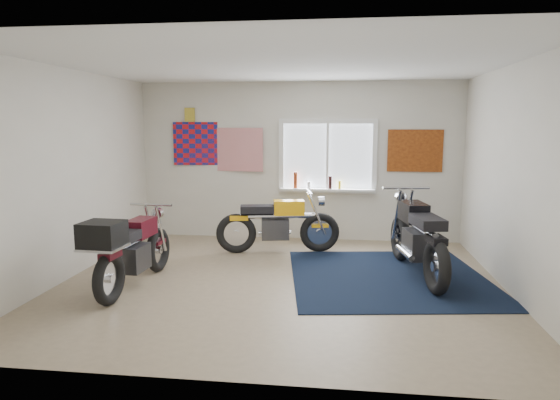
# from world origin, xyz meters

# --- Properties ---
(ground) EXTENTS (5.50, 5.50, 0.00)m
(ground) POSITION_xyz_m (0.00, 0.00, 0.00)
(ground) COLOR #9E896B
(ground) RESTS_ON ground
(room_shell) EXTENTS (5.50, 5.50, 5.50)m
(room_shell) POSITION_xyz_m (0.00, 0.00, 1.64)
(room_shell) COLOR white
(room_shell) RESTS_ON ground
(navy_rug) EXTENTS (2.83, 2.92, 0.01)m
(navy_rug) POSITION_xyz_m (1.38, 0.39, 0.01)
(navy_rug) COLOR black
(navy_rug) RESTS_ON ground
(window_assembly) EXTENTS (1.66, 0.17, 1.26)m
(window_assembly) POSITION_xyz_m (0.50, 2.47, 1.37)
(window_assembly) COLOR white
(window_assembly) RESTS_ON room_shell
(oil_bottles) EXTENTS (0.81, 0.07, 0.28)m
(oil_bottles) POSITION_xyz_m (0.26, 2.40, 1.01)
(oil_bottles) COLOR maroon
(oil_bottles) RESTS_ON window_assembly
(flag_display) EXTENTS (1.60, 0.10, 1.17)m
(flag_display) POSITION_xyz_m (-1.90, 2.48, 2.15)
(flag_display) COLOR red
(flag_display) RESTS_ON room_shell
(triumph_poster) EXTENTS (0.90, 0.03, 0.70)m
(triumph_poster) POSITION_xyz_m (1.95, 2.48, 1.55)
(triumph_poster) COLOR #A54C14
(triumph_poster) RESTS_ON room_shell
(yellow_triumph) EXTENTS (1.92, 0.62, 0.97)m
(yellow_triumph) POSITION_xyz_m (-0.23, 1.50, 0.43)
(yellow_triumph) COLOR black
(yellow_triumph) RESTS_ON ground
(black_chrome_bike) EXTENTS (0.69, 2.18, 1.12)m
(black_chrome_bike) POSITION_xyz_m (1.75, 0.54, 0.49)
(black_chrome_bike) COLOR black
(black_chrome_bike) RESTS_ON navy_rug
(maroon_tourer) EXTENTS (0.58, 1.91, 0.97)m
(maroon_tourer) POSITION_xyz_m (-1.76, -0.51, 0.50)
(maroon_tourer) COLOR black
(maroon_tourer) RESTS_ON ground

